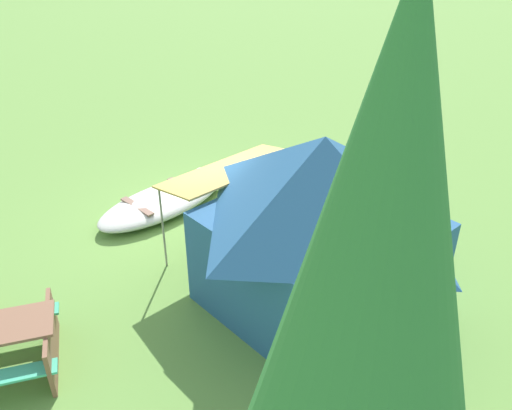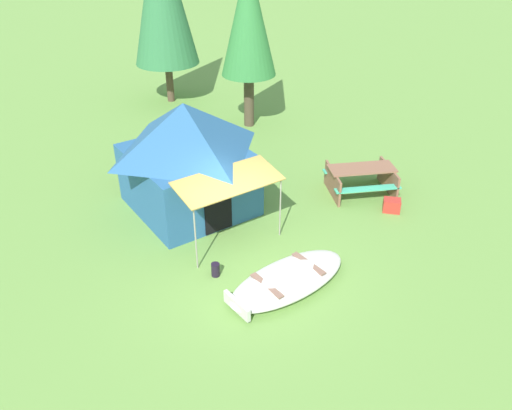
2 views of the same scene
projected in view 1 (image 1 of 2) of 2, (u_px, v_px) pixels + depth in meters
ground_plane at (208, 225)px, 10.63m from camera, size 80.00×80.00×0.00m
beached_rowboat at (162, 201)px, 11.05m from camera, size 3.16×1.83×0.37m
canvas_cabin_tent at (319, 225)px, 7.82m from camera, size 3.39×4.49×2.92m
fuel_can at (239, 207)px, 10.92m from camera, size 0.27×0.27×0.32m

